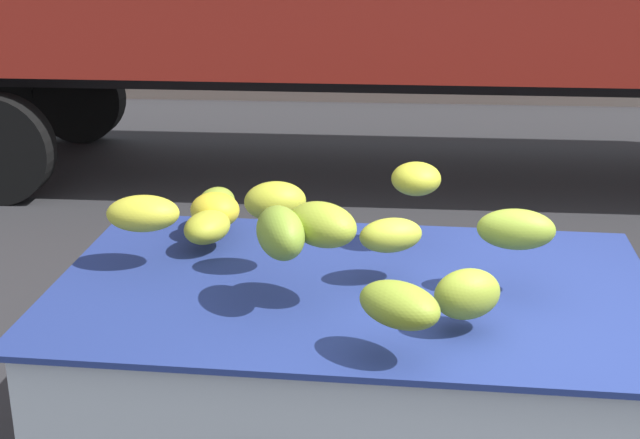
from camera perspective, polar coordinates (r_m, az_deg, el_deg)
The scene contains 1 object.
curb_strip at distance 13.92m, azimuth 8.38°, elevation 7.87°, with size 80.00×0.80×0.16m, color gray.
Camera 1 is at (-0.99, -3.74, 2.88)m, focal length 50.91 mm.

